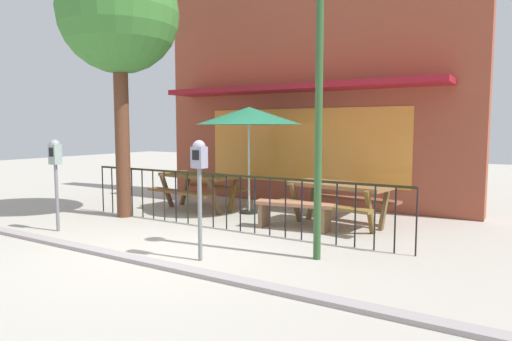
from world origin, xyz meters
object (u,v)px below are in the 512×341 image
(patio_umbrella, at_px, (249,116))
(parking_meter_near, at_px, (199,168))
(patio_bench, at_px, (294,210))
(picnic_table_right, at_px, (339,192))
(street_lamp, at_px, (319,73))
(street_tree, at_px, (119,15))
(parking_meter_far, at_px, (55,161))
(picnic_table_left, at_px, (199,181))

(patio_umbrella, bearing_deg, parking_meter_near, -68.83)
(patio_bench, distance_m, parking_meter_near, 2.46)
(picnic_table_right, xyz_separation_m, street_lamp, (0.50, -2.09, 1.85))
(picnic_table_right, relative_size, patio_bench, 1.38)
(patio_bench, distance_m, street_tree, 4.97)
(parking_meter_far, bearing_deg, picnic_table_right, 36.11)
(patio_bench, relative_size, parking_meter_near, 0.89)
(parking_meter_near, bearing_deg, patio_bench, 83.75)
(patio_umbrella, xyz_separation_m, parking_meter_far, (-1.93, -3.07, -0.79))
(parking_meter_far, bearing_deg, patio_umbrella, 57.91)
(street_tree, bearing_deg, patio_umbrella, 39.60)
(parking_meter_far, height_order, street_lamp, street_lamp)
(street_lamp, bearing_deg, street_tree, 171.23)
(picnic_table_left, height_order, parking_meter_near, parking_meter_near)
(picnic_table_right, distance_m, street_tree, 5.33)
(patio_bench, bearing_deg, parking_meter_near, -96.25)
(patio_umbrella, xyz_separation_m, street_lamp, (2.52, -2.28, 0.47))
(parking_meter_far, distance_m, street_lamp, 4.69)
(parking_meter_near, relative_size, parking_meter_far, 1.02)
(picnic_table_left, height_order, parking_meter_far, parking_meter_far)
(patio_umbrella, xyz_separation_m, parking_meter_near, (1.22, -3.15, -0.76))
(parking_meter_near, bearing_deg, parking_meter_far, 178.56)
(picnic_table_left, relative_size, street_tree, 0.39)
(picnic_table_left, height_order, picnic_table_right, same)
(parking_meter_far, relative_size, street_tree, 0.31)
(patio_umbrella, distance_m, street_tree, 3.15)
(picnic_table_right, bearing_deg, parking_meter_far, -143.89)
(picnic_table_left, height_order, street_lamp, street_lamp)
(patio_bench, bearing_deg, street_tree, -167.99)
(picnic_table_right, height_order, street_tree, street_tree)
(parking_meter_far, bearing_deg, patio_bench, 32.92)
(picnic_table_right, distance_m, street_lamp, 2.84)
(picnic_table_left, bearing_deg, parking_meter_near, -51.17)
(picnic_table_right, bearing_deg, patio_bench, -129.02)
(picnic_table_right, height_order, patio_bench, picnic_table_right)
(picnic_table_right, height_order, street_lamp, street_lamp)
(parking_meter_near, xyz_separation_m, street_tree, (-3.15, 1.56, 2.67))
(street_tree, bearing_deg, patio_bench, 12.01)
(street_tree, bearing_deg, parking_meter_near, -26.27)
(picnic_table_left, bearing_deg, parking_meter_far, -105.29)
(picnic_table_left, height_order, patio_bench, picnic_table_left)
(picnic_table_right, relative_size, street_tree, 0.39)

